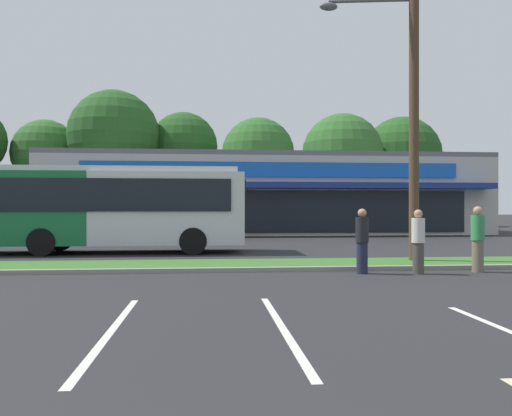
% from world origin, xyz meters
% --- Properties ---
extents(grass_median, '(56.00, 2.20, 0.12)m').
position_xyz_m(grass_median, '(0.00, 14.00, 0.06)').
color(grass_median, '#386B28').
rests_on(grass_median, ground_plane).
extents(curb_lip, '(56.00, 0.24, 0.12)m').
position_xyz_m(curb_lip, '(0.00, 12.78, 0.06)').
color(curb_lip, gray).
rests_on(curb_lip, ground_plane).
extents(parking_stripe_1, '(0.12, 4.80, 0.01)m').
position_xyz_m(parking_stripe_1, '(-1.07, 6.28, 0.00)').
color(parking_stripe_1, silver).
rests_on(parking_stripe_1, ground_plane).
extents(parking_stripe_2, '(0.12, 4.80, 0.01)m').
position_xyz_m(parking_stripe_2, '(1.35, 6.24, 0.00)').
color(parking_stripe_2, silver).
rests_on(parking_stripe_2, ground_plane).
extents(storefront_building, '(28.62, 13.14, 5.22)m').
position_xyz_m(storefront_building, '(4.27, 35.90, 2.61)').
color(storefront_building, '#BCB7AD').
rests_on(storefront_building, ground_plane).
extents(tree_left, '(5.98, 5.98, 9.60)m').
position_xyz_m(tree_left, '(-14.16, 46.95, 6.59)').
color(tree_left, '#473323').
rests_on(tree_left, ground_plane).
extents(tree_mid_left, '(7.81, 7.81, 11.84)m').
position_xyz_m(tree_mid_left, '(-7.77, 44.62, 7.93)').
color(tree_mid_left, '#473323').
rests_on(tree_mid_left, ground_plane).
extents(tree_mid, '(6.21, 6.21, 10.45)m').
position_xyz_m(tree_mid, '(-1.91, 46.89, 7.33)').
color(tree_mid, '#473323').
rests_on(tree_mid, ground_plane).
extents(tree_mid_right, '(6.25, 6.25, 9.45)m').
position_xyz_m(tree_mid_right, '(4.60, 43.29, 6.31)').
color(tree_mid_right, '#473323').
rests_on(tree_mid_right, ground_plane).
extents(tree_right, '(7.13, 7.13, 10.00)m').
position_xyz_m(tree_right, '(12.11, 43.71, 6.42)').
color(tree_right, '#473323').
rests_on(tree_right, ground_plane).
extents(tree_far_right, '(7.38, 7.38, 10.30)m').
position_xyz_m(tree_far_right, '(18.56, 46.48, 6.60)').
color(tree_far_right, '#473323').
rests_on(tree_far_right, ground_plane).
extents(utility_pole, '(3.10, 2.39, 11.25)m').
position_xyz_m(utility_pole, '(6.45, 14.26, 5.98)').
color(utility_pole, '#4C3826').
rests_on(utility_pole, ground_plane).
extents(city_bus, '(12.63, 2.69, 3.25)m').
position_xyz_m(city_bus, '(-4.64, 19.09, 1.77)').
color(city_bus, '#196638').
rests_on(city_bus, ground_plane).
extents(car_1, '(4.44, 1.96, 1.40)m').
position_xyz_m(car_1, '(-1.31, 25.68, 0.73)').
color(car_1, maroon).
rests_on(car_1, ground_plane).
extents(car_2, '(4.76, 1.98, 1.51)m').
position_xyz_m(car_2, '(-7.44, 25.89, 0.78)').
color(car_2, slate).
rests_on(car_2, ground_plane).
extents(pedestrian_by_pole, '(0.36, 0.36, 1.76)m').
position_xyz_m(pedestrian_by_pole, '(7.49, 12.16, 0.89)').
color(pedestrian_by_pole, '#726651').
rests_on(pedestrian_by_pole, ground_plane).
extents(pedestrian_mid, '(0.34, 0.34, 1.70)m').
position_xyz_m(pedestrian_mid, '(4.31, 12.12, 0.86)').
color(pedestrian_mid, '#1E2338').
rests_on(pedestrian_mid, ground_plane).
extents(pedestrian_far, '(0.34, 0.34, 1.68)m').
position_xyz_m(pedestrian_far, '(5.75, 11.94, 0.84)').
color(pedestrian_far, '#47423D').
rests_on(pedestrian_far, ground_plane).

